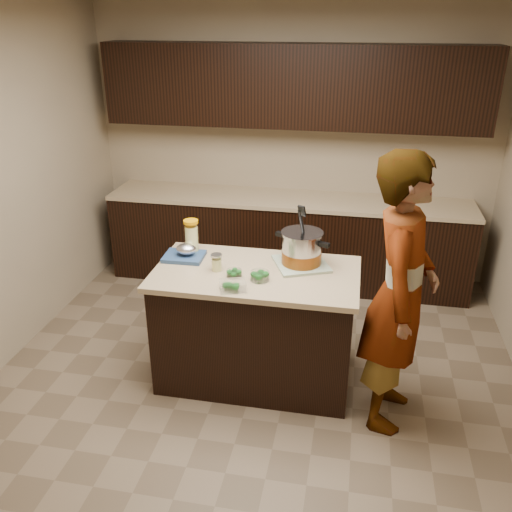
% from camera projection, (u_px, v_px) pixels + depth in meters
% --- Properties ---
extents(ground_plane, '(4.00, 4.00, 0.00)m').
position_uv_depth(ground_plane, '(256.00, 375.00, 4.22)').
color(ground_plane, brown).
rests_on(ground_plane, ground).
extents(room_shell, '(4.04, 4.04, 2.72)m').
position_uv_depth(room_shell, '(256.00, 158.00, 3.51)').
color(room_shell, tan).
rests_on(room_shell, ground).
extents(back_cabinets, '(3.60, 0.63, 2.33)m').
position_uv_depth(back_cabinets, '(289.00, 193.00, 5.38)').
color(back_cabinets, black).
rests_on(back_cabinets, ground).
extents(island, '(1.46, 0.81, 0.90)m').
position_uv_depth(island, '(256.00, 325.00, 4.03)').
color(island, black).
rests_on(island, ground).
extents(dish_towel, '(0.47, 0.47, 0.02)m').
position_uv_depth(dish_towel, '(301.00, 264.00, 3.94)').
color(dish_towel, '#5B7E55').
rests_on(dish_towel, island).
extents(stock_pot, '(0.41, 0.40, 0.43)m').
position_uv_depth(stock_pot, '(302.00, 250.00, 3.89)').
color(stock_pot, '#B7B7BC').
rests_on(stock_pot, dish_towel).
extents(lemonade_pitcher, '(0.11, 0.11, 0.27)m').
position_uv_depth(lemonade_pitcher, '(192.00, 238.00, 4.08)').
color(lemonade_pitcher, '#E2E18A').
rests_on(lemonade_pitcher, island).
extents(mason_jar, '(0.11, 0.11, 0.13)m').
position_uv_depth(mason_jar, '(217.00, 263.00, 3.84)').
color(mason_jar, '#E2E18A').
rests_on(mason_jar, island).
extents(broccoli_tub_left, '(0.13, 0.13, 0.05)m').
position_uv_depth(broccoli_tub_left, '(234.00, 274.00, 3.76)').
color(broccoli_tub_left, silver).
rests_on(broccoli_tub_left, island).
extents(broccoli_tub_right, '(0.16, 0.16, 0.06)m').
position_uv_depth(broccoli_tub_right, '(260.00, 276.00, 3.71)').
color(broccoli_tub_right, silver).
rests_on(broccoli_tub_right, island).
extents(broccoli_tub_rect, '(0.20, 0.18, 0.06)m').
position_uv_depth(broccoli_tub_rect, '(233.00, 286.00, 3.58)').
color(broccoli_tub_rect, silver).
rests_on(broccoli_tub_rect, island).
extents(blue_tray, '(0.30, 0.24, 0.11)m').
position_uv_depth(blue_tray, '(185.00, 254.00, 4.03)').
color(blue_tray, navy).
rests_on(blue_tray, island).
extents(person, '(0.55, 0.75, 1.88)m').
position_uv_depth(person, '(400.00, 295.00, 3.45)').
color(person, gray).
rests_on(person, ground).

